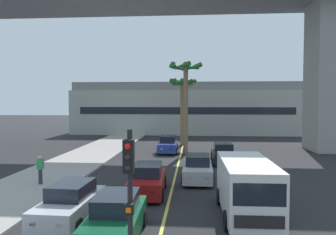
# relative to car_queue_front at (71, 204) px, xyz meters

# --- Properties ---
(sidewalk_left) EXTENTS (4.80, 80.00, 0.15)m
(sidewalk_left) POSITION_rel_car_queue_front_xyz_m (-4.26, 4.43, -0.65)
(sidewalk_left) COLOR #9E9991
(sidewalk_left) RESTS_ON ground
(lane_stripe_center) EXTENTS (0.14, 56.00, 0.01)m
(lane_stripe_center) POSITION_rel_car_queue_front_xyz_m (3.74, 12.43, -0.72)
(lane_stripe_center) COLOR #DBCC4C
(lane_stripe_center) RESTS_ON ground
(bridge_overpass) EXTENTS (70.44, 8.00, 18.62)m
(bridge_overpass) POSITION_rel_car_queue_front_xyz_m (5.23, 20.66, 14.16)
(bridge_overpass) COLOR gray
(bridge_overpass) RESTS_ON ground
(pier_building_backdrop) EXTENTS (33.50, 8.04, 7.59)m
(pier_building_backdrop) POSITION_rel_car_queue_front_xyz_m (3.74, 37.46, 3.02)
(pier_building_backdrop) COLOR #ADB2A8
(pier_building_backdrop) RESTS_ON ground
(car_queue_front) EXTENTS (1.95, 4.16, 1.56)m
(car_queue_front) POSITION_rel_car_queue_front_xyz_m (0.00, 0.00, 0.00)
(car_queue_front) COLOR #B7BABF
(car_queue_front) RESTS_ON ground
(car_queue_second) EXTENTS (1.91, 4.14, 1.56)m
(car_queue_second) POSITION_rel_car_queue_front_xyz_m (2.48, 18.27, 0.00)
(car_queue_second) COLOR navy
(car_queue_second) RESTS_ON ground
(car_queue_third) EXTENTS (1.88, 4.12, 1.56)m
(car_queue_third) POSITION_rel_car_queue_front_xyz_m (5.17, 7.27, 0.00)
(car_queue_third) COLOR #B7BABF
(car_queue_third) RESTS_ON ground
(car_queue_fourth) EXTENTS (1.95, 4.16, 1.56)m
(car_queue_fourth) POSITION_rel_car_queue_front_xyz_m (2.53, 4.16, 0.00)
(car_queue_fourth) COLOR maroon
(car_queue_fourth) RESTS_ON ground
(car_queue_fifth) EXTENTS (1.92, 4.14, 1.56)m
(car_queue_fifth) POSITION_rel_car_queue_front_xyz_m (2.21, -1.49, 0.00)
(car_queue_fifth) COLOR #0C4728
(car_queue_fifth) RESTS_ON ground
(car_queue_sixth) EXTENTS (1.85, 4.11, 1.56)m
(car_queue_sixth) POSITION_rel_car_queue_front_xyz_m (7.23, 13.18, 0.00)
(car_queue_sixth) COLOR black
(car_queue_sixth) RESTS_ON ground
(delivery_van) EXTENTS (2.21, 5.27, 2.36)m
(delivery_van) POSITION_rel_car_queue_front_xyz_m (7.12, 1.11, 0.57)
(delivery_van) COLOR silver
(delivery_van) RESTS_ON ground
(traffic_light_median_near) EXTENTS (0.24, 0.37, 4.20)m
(traffic_light_median_near) POSITION_rel_car_queue_front_xyz_m (3.48, -5.42, 1.99)
(traffic_light_median_near) COLOR black
(traffic_light_median_near) RESTS_ON ground
(palm_tree_near_median) EXTENTS (3.07, 3.09, 7.37)m
(palm_tree_near_median) POSITION_rel_car_queue_front_xyz_m (3.66, 23.56, 5.14)
(palm_tree_near_median) COLOR brown
(palm_tree_near_median) RESTS_ON ground
(palm_tree_mid_median) EXTENTS (3.15, 3.25, 8.43)m
(palm_tree_mid_median) POSITION_rel_car_queue_front_xyz_m (4.17, 17.49, 5.80)
(palm_tree_mid_median) COLOR brown
(palm_tree_mid_median) RESTS_ON ground
(pedestrian_near_crosswalk) EXTENTS (0.34, 0.22, 1.62)m
(pedestrian_near_crosswalk) POSITION_rel_car_queue_front_xyz_m (-3.73, 5.17, 0.28)
(pedestrian_near_crosswalk) COLOR #2D2D38
(pedestrian_near_crosswalk) RESTS_ON sidewalk_left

